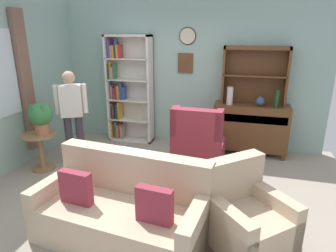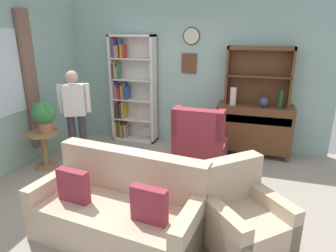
# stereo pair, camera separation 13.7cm
# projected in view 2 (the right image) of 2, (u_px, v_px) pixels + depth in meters

# --- Properties ---
(ground_plane) EXTENTS (5.40, 4.60, 0.02)m
(ground_plane) POSITION_uv_depth(u_px,v_px,m) (157.00, 195.00, 4.05)
(ground_plane) COLOR #9E9384
(wall_back) EXTENTS (5.00, 0.09, 2.80)m
(wall_back) POSITION_uv_depth(u_px,v_px,m) (193.00, 73.00, 5.55)
(wall_back) COLOR #93B7AD
(wall_back) RESTS_ON ground_plane
(area_rug) EXTENTS (2.49, 1.88, 0.01)m
(area_rug) POSITION_uv_depth(u_px,v_px,m) (164.00, 209.00, 3.72)
(area_rug) COLOR brown
(area_rug) RESTS_ON ground_plane
(bookshelf) EXTENTS (0.90, 0.30, 2.10)m
(bookshelf) POSITION_uv_depth(u_px,v_px,m) (130.00, 91.00, 5.85)
(bookshelf) COLOR silver
(bookshelf) RESTS_ON ground_plane
(sideboard) EXTENTS (1.30, 0.45, 0.92)m
(sideboard) POSITION_uv_depth(u_px,v_px,m) (254.00, 128.00, 5.24)
(sideboard) COLOR brown
(sideboard) RESTS_ON ground_plane
(sideboard_hutch) EXTENTS (1.10, 0.26, 1.00)m
(sideboard_hutch) POSITION_uv_depth(u_px,v_px,m) (259.00, 68.00, 5.02)
(sideboard_hutch) COLOR brown
(sideboard_hutch) RESTS_ON sideboard
(vase_tall) EXTENTS (0.11, 0.11, 0.31)m
(vase_tall) POSITION_uv_depth(u_px,v_px,m) (233.00, 96.00, 5.11)
(vase_tall) COLOR beige
(vase_tall) RESTS_ON sideboard
(vase_round) EXTENTS (0.15, 0.15, 0.17)m
(vase_round) POSITION_uv_depth(u_px,v_px,m) (264.00, 102.00, 4.99)
(vase_round) COLOR #33476B
(vase_round) RESTS_ON sideboard
(bottle_wine) EXTENTS (0.07, 0.07, 0.30)m
(bottle_wine) POSITION_uv_depth(u_px,v_px,m) (281.00, 100.00, 4.88)
(bottle_wine) COLOR #194223
(bottle_wine) RESTS_ON sideboard
(couch_floral) EXTENTS (1.88, 1.04, 0.90)m
(couch_floral) POSITION_uv_depth(u_px,v_px,m) (120.00, 210.00, 3.16)
(couch_floral) COLOR #C6AD8E
(couch_floral) RESTS_ON ground_plane
(armchair_floral) EXTENTS (1.08, 1.08, 0.88)m
(armchair_floral) POSITION_uv_depth(u_px,v_px,m) (242.00, 220.00, 3.04)
(armchair_floral) COLOR #C6AD8E
(armchair_floral) RESTS_ON ground_plane
(wingback_chair) EXTENTS (0.80, 0.82, 1.05)m
(wingback_chair) POSITION_uv_depth(u_px,v_px,m) (200.00, 147.00, 4.72)
(wingback_chair) COLOR maroon
(wingback_chair) RESTS_ON ground_plane
(plant_stand) EXTENTS (0.52, 0.52, 0.60)m
(plant_stand) POSITION_uv_depth(u_px,v_px,m) (44.00, 146.00, 4.78)
(plant_stand) COLOR #997047
(plant_stand) RESTS_ON ground_plane
(potted_plant_large) EXTENTS (0.36, 0.36, 0.50)m
(potted_plant_large) POSITION_uv_depth(u_px,v_px,m) (44.00, 115.00, 4.63)
(potted_plant_large) COLOR #AD6B4C
(potted_plant_large) RESTS_ON plant_stand
(person_reading) EXTENTS (0.50, 0.33, 1.56)m
(person_reading) POSITION_uv_depth(u_px,v_px,m) (75.00, 110.00, 4.87)
(person_reading) COLOR #38333D
(person_reading) RESTS_ON ground_plane
(coffee_table) EXTENTS (0.80, 0.50, 0.42)m
(coffee_table) POSITION_uv_depth(u_px,v_px,m) (147.00, 173.00, 3.92)
(coffee_table) COLOR brown
(coffee_table) RESTS_ON ground_plane
(book_stack) EXTENTS (0.19, 0.16, 0.09)m
(book_stack) POSITION_uv_depth(u_px,v_px,m) (141.00, 167.00, 3.83)
(book_stack) COLOR #284C8C
(book_stack) RESTS_ON coffee_table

